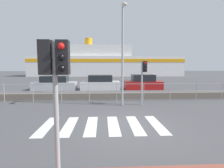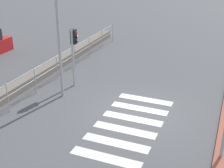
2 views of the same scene
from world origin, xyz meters
TOP-DOWN VIEW (x-y plane):
  - ground_plane at (0.00, 0.00)m, footprint 160.00×160.00m
  - crosswalk at (-0.97, 0.00)m, footprint 4.95×2.40m
  - seawall at (0.00, 5.74)m, footprint 20.86×0.55m
  - harbor_fence at (-0.00, 4.86)m, footprint 18.81×0.04m
  - traffic_light_far at (1.57, 3.66)m, footprint 0.34×0.32m
  - streetlamp at (0.24, 3.44)m, footprint 0.32×0.96m

SIDE VIEW (x-z plane):
  - ground_plane at x=0.00m, z-range 0.00..0.00m
  - crosswalk at x=-0.97m, z-range 0.00..0.01m
  - seawall at x=0.00m, z-range 0.00..0.46m
  - harbor_fence at x=0.00m, z-range 0.19..1.46m
  - traffic_light_far at x=1.57m, z-range 0.64..3.38m
  - streetlamp at x=0.24m, z-range 0.71..6.69m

